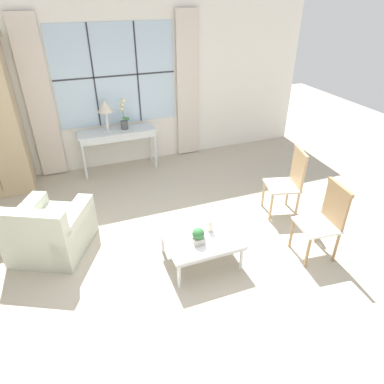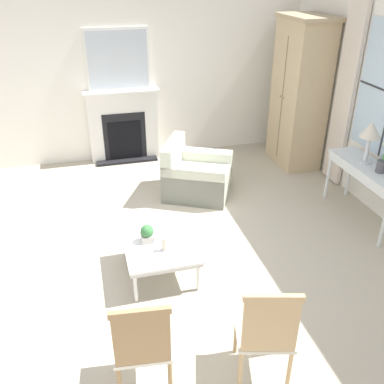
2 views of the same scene
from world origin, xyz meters
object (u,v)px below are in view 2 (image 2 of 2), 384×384
console_table (370,173)px  accent_chair_wooden (142,343)px  fireplace (123,119)px  side_chair_wooden (267,330)px  armoire (299,94)px  table_lamp (371,132)px  coffee_table (160,247)px  armchair_upholstered (196,177)px  potted_plant_small (147,233)px  potted_orchid (384,158)px  pillar_candle (165,245)px

console_table → accent_chair_wooden: 3.72m
fireplace → side_chair_wooden: bearing=6.3°
armoire → table_lamp: (1.78, 0.06, -0.01)m
coffee_table → accent_chair_wooden: bearing=-15.4°
armoire → coffee_table: size_ratio=2.70×
table_lamp → coffee_table: 2.98m
side_chair_wooden → armchair_upholstered: bearing=174.4°
fireplace → potted_plant_small: fireplace is taller
potted_plant_small → coffee_table: bearing=55.9°
side_chair_wooden → potted_plant_small: side_chair_wooden is taller
potted_orchid → side_chair_wooden: 2.99m
armchair_upholstered → accent_chair_wooden: bearing=-21.9°
table_lamp → accent_chair_wooden: bearing=-57.6°
table_lamp → armchair_upholstered: table_lamp is taller
armoire → potted_plant_small: (2.29, -2.86, -0.70)m
fireplace → armoire: bearing=72.8°
coffee_table → table_lamp: bearing=101.9°
pillar_candle → potted_orchid: bearing=98.7°
accent_chair_wooden → potted_plant_small: bearing=169.5°
fireplace → console_table: 3.95m
console_table → side_chair_wooden: size_ratio=1.34×
console_table → pillar_candle: size_ratio=8.19×
fireplace → table_lamp: fireplace is taller
potted_orchid → pillar_candle: size_ratio=3.26×
coffee_table → fireplace: bearing=179.9°
table_lamp → accent_chair_wooden: size_ratio=0.57×
armchair_upholstered → pillar_candle: size_ratio=7.17×
fireplace → potted_orchid: bearing=44.0°
armoire → pillar_candle: 3.76m
side_chair_wooden → accent_chair_wooden: (-0.13, -0.93, -0.02)m
potted_orchid → armchair_upholstered: potted_orchid is taller
console_table → table_lamp: size_ratio=2.44×
table_lamp → coffee_table: size_ratio=0.63×
pillar_candle → side_chair_wooden: bearing=19.2°
armoire → potted_plant_small: bearing=-51.3°
armchair_upholstered → accent_chair_wooden: 3.36m
console_table → potted_orchid: potted_orchid is taller
side_chair_wooden → coffee_table: (-1.57, -0.53, -0.22)m
potted_orchid → coffee_table: size_ratio=0.61×
table_lamp → potted_plant_small: 3.05m
console_table → coffee_table: size_ratio=1.54×
table_lamp → console_table: bearing=0.6°
armchair_upholstered → pillar_candle: (1.81, -0.82, 0.18)m
side_chair_wooden → accent_chair_wooden: bearing=-98.2°
armoire → accent_chair_wooden: bearing=-39.5°
console_table → coffee_table: bearing=-81.0°
armchair_upholstered → potted_plant_small: bearing=-31.2°
accent_chair_wooden → pillar_candle: (-1.31, 0.43, -0.09)m
side_chair_wooden → fireplace: bearing=-173.7°
accent_chair_wooden → pillar_candle: size_ratio=5.90×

